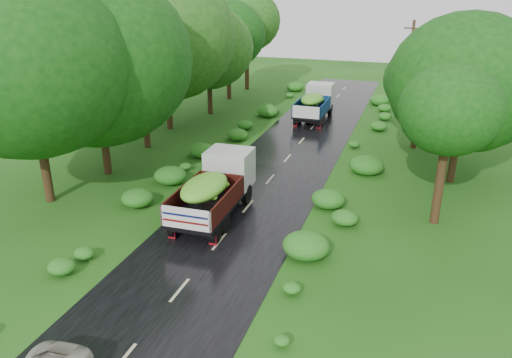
% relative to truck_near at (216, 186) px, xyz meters
% --- Properties ---
extents(ground, '(120.00, 120.00, 0.00)m').
position_rel_truck_near_xyz_m(ground, '(1.19, -6.60, -1.58)').
color(ground, '#15420E').
rests_on(ground, ground).
extents(road, '(6.50, 80.00, 0.02)m').
position_rel_truck_near_xyz_m(road, '(1.19, -1.60, -1.57)').
color(road, black).
rests_on(road, ground).
extents(road_lines, '(0.12, 69.60, 0.00)m').
position_rel_truck_near_xyz_m(road_lines, '(1.19, -0.60, -1.55)').
color(road_lines, '#BFB78C').
rests_on(road_lines, road).
extents(truck_near, '(2.47, 6.68, 2.79)m').
position_rel_truck_near_xyz_m(truck_near, '(0.00, 0.00, 0.00)').
color(truck_near, black).
rests_on(truck_near, ground).
extents(truck_far, '(2.33, 6.42, 2.69)m').
position_rel_truck_near_xyz_m(truck_far, '(0.81, 19.83, -0.05)').
color(truck_far, black).
rests_on(truck_far, ground).
extents(utility_pole, '(1.43, 0.33, 8.20)m').
position_rel_truck_near_xyz_m(utility_pole, '(8.02, 20.51, 2.65)').
color(utility_pole, '#382616').
rests_on(utility_pole, ground).
extents(trees_left, '(5.68, 35.10, 9.25)m').
position_rel_truck_near_xyz_m(trees_left, '(-8.92, 11.80, 5.11)').
color(trees_left, black).
rests_on(trees_left, ground).
extents(trees_right, '(5.94, 22.89, 7.67)m').
position_rel_truck_near_xyz_m(trees_right, '(10.64, 11.65, 3.94)').
color(trees_right, black).
rests_on(trees_right, ground).
extents(shrubs, '(11.90, 44.00, 0.70)m').
position_rel_truck_near_xyz_m(shrubs, '(1.19, 7.40, -1.23)').
color(shrubs, '#1A5714').
rests_on(shrubs, ground).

